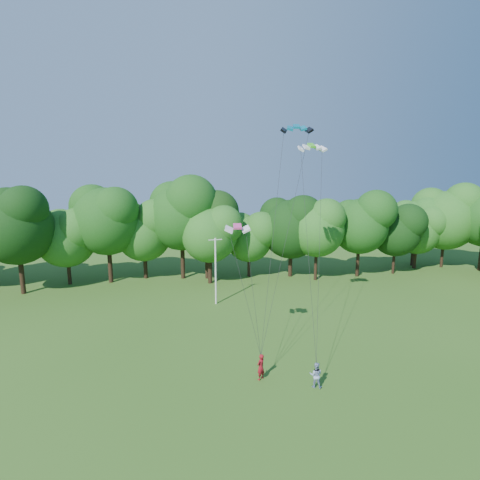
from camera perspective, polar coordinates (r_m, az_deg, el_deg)
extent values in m
cylinder|color=silver|center=(40.62, -3.73, -4.80)|extent=(0.18, 0.18, 7.34)
cube|color=silver|center=(39.85, -3.79, 0.05)|extent=(1.46, 0.33, 0.08)
imported|color=maroon|center=(27.42, 3.17, -18.74)|extent=(0.81, 0.78, 1.87)
imported|color=#8F9FC7|center=(27.06, 11.48, -19.51)|extent=(1.04, 0.94, 1.76)
cube|color=#046483|center=(34.50, 8.60, 16.75)|extent=(2.93, 1.72, 0.54)
cube|color=#44D11F|center=(32.66, 10.86, 13.96)|extent=(2.31, 1.04, 0.49)
cube|color=#DE3D88|center=(27.06, -0.41, 2.10)|extent=(1.89, 1.03, 0.34)
cylinder|color=black|center=(50.91, -5.04, -3.42)|extent=(0.44, 0.44, 4.39)
ellipsoid|color=black|center=(49.86, -5.15, 3.06)|extent=(8.78, 8.78, 9.57)
cylinder|color=#2F2112|center=(63.42, 24.80, -1.74)|extent=(0.48, 0.48, 4.09)
ellipsoid|color=#23591B|center=(62.61, 25.17, 3.10)|extent=(8.19, 8.19, 8.93)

